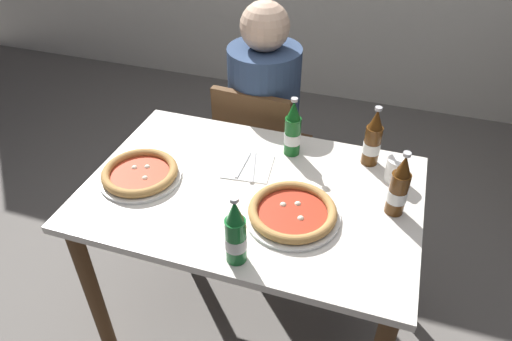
{
  "coord_description": "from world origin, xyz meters",
  "views": [
    {
      "loc": [
        0.42,
        -1.23,
        1.84
      ],
      "look_at": [
        0.0,
        0.05,
        0.8
      ],
      "focal_mm": 32.79,
      "sensor_mm": 36.0,
      "label": 1
    }
  ],
  "objects_px": {
    "dining_table_main": "(252,212)",
    "napkin_with_cutlery": "(248,166)",
    "beer_bottle_extra": "(399,188)",
    "beer_bottle_left": "(293,131)",
    "pizza_margherita_near": "(292,212)",
    "paper_cup": "(395,170)",
    "chair_behind_table": "(260,149)",
    "beer_bottle_right": "(373,140)",
    "pizza_marinara_far": "(140,173)",
    "diner_seated": "(264,127)",
    "beer_bottle_center": "(236,235)"
  },
  "relations": [
    {
      "from": "diner_seated",
      "to": "beer_bottle_extra",
      "type": "xyz_separation_m",
      "value": [
        0.66,
        -0.62,
        0.27
      ]
    },
    {
      "from": "pizza_margherita_near",
      "to": "beer_bottle_left",
      "type": "distance_m",
      "value": 0.38
    },
    {
      "from": "dining_table_main",
      "to": "napkin_with_cutlery",
      "type": "xyz_separation_m",
      "value": [
        -0.06,
        0.12,
        0.12
      ]
    },
    {
      "from": "beer_bottle_right",
      "to": "chair_behind_table",
      "type": "bearing_deg",
      "value": 150.35
    },
    {
      "from": "chair_behind_table",
      "to": "pizza_marinara_far",
      "type": "relative_size",
      "value": 2.79
    },
    {
      "from": "chair_behind_table",
      "to": "pizza_margherita_near",
      "type": "relative_size",
      "value": 2.61
    },
    {
      "from": "diner_seated",
      "to": "pizza_margherita_near",
      "type": "relative_size",
      "value": 3.71
    },
    {
      "from": "beer_bottle_center",
      "to": "napkin_with_cutlery",
      "type": "xyz_separation_m",
      "value": [
        -0.12,
        0.45,
        -0.1
      ]
    },
    {
      "from": "beer_bottle_extra",
      "to": "napkin_with_cutlery",
      "type": "distance_m",
      "value": 0.57
    },
    {
      "from": "dining_table_main",
      "to": "pizza_margherita_near",
      "type": "height_order",
      "value": "pizza_margherita_near"
    },
    {
      "from": "dining_table_main",
      "to": "diner_seated",
      "type": "distance_m",
      "value": 0.68
    },
    {
      "from": "beer_bottle_left",
      "to": "beer_bottle_right",
      "type": "relative_size",
      "value": 1.0
    },
    {
      "from": "pizza_margherita_near",
      "to": "beer_bottle_left",
      "type": "height_order",
      "value": "beer_bottle_left"
    },
    {
      "from": "beer_bottle_extra",
      "to": "paper_cup",
      "type": "xyz_separation_m",
      "value": [
        -0.02,
        0.17,
        -0.06
      ]
    },
    {
      "from": "beer_bottle_center",
      "to": "beer_bottle_extra",
      "type": "distance_m",
      "value": 0.57
    },
    {
      "from": "chair_behind_table",
      "to": "beer_bottle_right",
      "type": "bearing_deg",
      "value": 154.45
    },
    {
      "from": "paper_cup",
      "to": "diner_seated",
      "type": "bearing_deg",
      "value": 145.3
    },
    {
      "from": "dining_table_main",
      "to": "pizza_margherita_near",
      "type": "xyz_separation_m",
      "value": [
        0.18,
        -0.09,
        0.13
      ]
    },
    {
      "from": "dining_table_main",
      "to": "paper_cup",
      "type": "height_order",
      "value": "paper_cup"
    },
    {
      "from": "pizza_marinara_far",
      "to": "beer_bottle_center",
      "type": "bearing_deg",
      "value": -28.61
    },
    {
      "from": "beer_bottle_right",
      "to": "diner_seated",
      "type": "bearing_deg",
      "value": 146.3
    },
    {
      "from": "diner_seated",
      "to": "beer_bottle_extra",
      "type": "relative_size",
      "value": 4.89
    },
    {
      "from": "beer_bottle_left",
      "to": "beer_bottle_extra",
      "type": "relative_size",
      "value": 1.0
    },
    {
      "from": "dining_table_main",
      "to": "diner_seated",
      "type": "height_order",
      "value": "diner_seated"
    },
    {
      "from": "chair_behind_table",
      "to": "beer_bottle_left",
      "type": "height_order",
      "value": "beer_bottle_left"
    },
    {
      "from": "diner_seated",
      "to": "dining_table_main",
      "type": "bearing_deg",
      "value": -76.37
    },
    {
      "from": "pizza_margherita_near",
      "to": "beer_bottle_right",
      "type": "xyz_separation_m",
      "value": [
        0.21,
        0.39,
        0.08
      ]
    },
    {
      "from": "diner_seated",
      "to": "paper_cup",
      "type": "bearing_deg",
      "value": -34.7
    },
    {
      "from": "napkin_with_cutlery",
      "to": "beer_bottle_right",
      "type": "bearing_deg",
      "value": 21.7
    },
    {
      "from": "beer_bottle_extra",
      "to": "beer_bottle_left",
      "type": "bearing_deg",
      "value": 151.91
    },
    {
      "from": "beer_bottle_center",
      "to": "pizza_marinara_far",
      "type": "bearing_deg",
      "value": 151.39
    },
    {
      "from": "pizza_margherita_near",
      "to": "napkin_with_cutlery",
      "type": "height_order",
      "value": "pizza_margherita_near"
    },
    {
      "from": "dining_table_main",
      "to": "beer_bottle_right",
      "type": "bearing_deg",
      "value": 37.98
    },
    {
      "from": "chair_behind_table",
      "to": "beer_bottle_right",
      "type": "height_order",
      "value": "beer_bottle_right"
    },
    {
      "from": "chair_behind_table",
      "to": "beer_bottle_center",
      "type": "xyz_separation_m",
      "value": [
        0.23,
        -0.94,
        0.37
      ]
    },
    {
      "from": "diner_seated",
      "to": "beer_bottle_right",
      "type": "bearing_deg",
      "value": -33.7
    },
    {
      "from": "chair_behind_table",
      "to": "beer_bottle_extra",
      "type": "distance_m",
      "value": 0.95
    },
    {
      "from": "dining_table_main",
      "to": "beer_bottle_extra",
      "type": "relative_size",
      "value": 4.86
    },
    {
      "from": "chair_behind_table",
      "to": "beer_bottle_extra",
      "type": "xyz_separation_m",
      "value": [
        0.66,
        -0.57,
        0.37
      ]
    },
    {
      "from": "beer_bottle_center",
      "to": "paper_cup",
      "type": "distance_m",
      "value": 0.69
    },
    {
      "from": "pizza_margherita_near",
      "to": "paper_cup",
      "type": "bearing_deg",
      "value": 45.09
    },
    {
      "from": "pizza_marinara_far",
      "to": "beer_bottle_right",
      "type": "height_order",
      "value": "beer_bottle_right"
    },
    {
      "from": "diner_seated",
      "to": "beer_bottle_left",
      "type": "distance_m",
      "value": 0.53
    },
    {
      "from": "napkin_with_cutlery",
      "to": "paper_cup",
      "type": "height_order",
      "value": "paper_cup"
    },
    {
      "from": "pizza_marinara_far",
      "to": "paper_cup",
      "type": "distance_m",
      "value": 0.94
    },
    {
      "from": "dining_table_main",
      "to": "paper_cup",
      "type": "xyz_separation_m",
      "value": [
        0.48,
        0.21,
        0.16
      ]
    },
    {
      "from": "beer_bottle_right",
      "to": "beer_bottle_extra",
      "type": "xyz_separation_m",
      "value": [
        0.12,
        -0.26,
        0.0
      ]
    },
    {
      "from": "diner_seated",
      "to": "pizza_margherita_near",
      "type": "xyz_separation_m",
      "value": [
        0.34,
        -0.75,
        0.19
      ]
    },
    {
      "from": "dining_table_main",
      "to": "napkin_with_cutlery",
      "type": "height_order",
      "value": "napkin_with_cutlery"
    },
    {
      "from": "dining_table_main",
      "to": "beer_bottle_left",
      "type": "relative_size",
      "value": 4.86
    }
  ]
}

